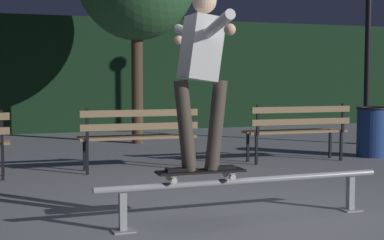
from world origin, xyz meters
name	(u,v)px	position (x,y,z in m)	size (l,w,h in m)	color
ground_plane	(248,221)	(0.00, 0.00, 0.00)	(90.00, 90.00, 0.00)	gray
hedge_backdrop	(77,75)	(0.00, 9.49, 1.34)	(24.00, 1.20, 2.67)	black
grind_rail	(245,187)	(0.00, 0.06, 0.30)	(2.72, 0.18, 0.39)	#9E9EA3
skateboard	(201,172)	(-0.42, 0.06, 0.46)	(0.79, 0.23, 0.09)	black
skateboarder	(201,64)	(-0.42, 0.06, 1.40)	(0.62, 1.41, 1.56)	black
park_bench_left_center	(138,132)	(-0.19, 3.03, 0.54)	(1.62, 0.49, 0.88)	black
park_bench_right_center	(298,127)	(2.27, 3.03, 0.54)	(1.62, 0.49, 0.88)	black
lamp_post_right	(368,13)	(4.71, 4.64, 2.48)	(0.32, 0.32, 3.90)	black
trash_can	(372,131)	(3.71, 3.15, 0.41)	(0.52, 0.52, 0.80)	navy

